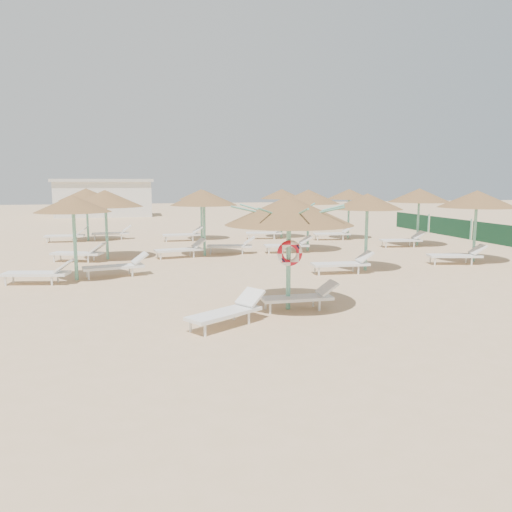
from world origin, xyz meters
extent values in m
plane|color=tan|center=(0.00, 0.00, 0.00)|extent=(120.00, 120.00, 0.00)
cylinder|color=#6DBDA0|center=(0.47, 0.38, 1.14)|extent=(0.11, 0.11, 2.28)
cone|color=brown|center=(0.47, 0.38, 2.38)|extent=(3.04, 3.04, 0.68)
cylinder|color=#6DBDA0|center=(0.47, 0.38, 2.13)|extent=(0.20, 0.20, 0.12)
cylinder|color=#6DBDA0|center=(1.16, 0.38, 2.33)|extent=(1.37, 0.04, 0.35)
cylinder|color=#6DBDA0|center=(0.96, 0.87, 2.33)|extent=(1.00, 1.00, 0.35)
cylinder|color=#6DBDA0|center=(0.47, 1.08, 2.33)|extent=(0.04, 1.37, 0.35)
cylinder|color=#6DBDA0|center=(-0.03, 0.87, 2.33)|extent=(1.00, 1.00, 0.35)
cylinder|color=#6DBDA0|center=(-0.23, 0.38, 2.33)|extent=(1.37, 0.04, 0.35)
cylinder|color=#6DBDA0|center=(-0.03, -0.12, 2.33)|extent=(1.00, 1.00, 0.35)
cylinder|color=#6DBDA0|center=(0.47, -0.32, 2.33)|extent=(0.04, 1.37, 0.35)
cylinder|color=#6DBDA0|center=(0.96, -0.12, 2.33)|extent=(1.00, 1.00, 0.35)
torus|color=red|center=(0.47, 0.28, 1.38)|extent=(0.62, 0.15, 0.62)
cylinder|color=white|center=(-1.76, -1.34, 0.13)|extent=(0.06, 0.06, 0.26)
cylinder|color=white|center=(-2.02, -0.96, 0.13)|extent=(0.06, 0.06, 0.26)
cylinder|color=white|center=(-0.73, -0.66, 0.13)|extent=(0.06, 0.06, 0.26)
cylinder|color=white|center=(-0.98, -0.28, 0.13)|extent=(0.06, 0.06, 0.26)
cube|color=white|center=(-1.28, -0.75, 0.29)|extent=(1.77, 1.43, 0.07)
cube|color=white|center=(-0.62, -0.32, 0.51)|extent=(0.67, 0.70, 0.33)
cylinder|color=white|center=(-0.07, 0.03, 0.13)|extent=(0.05, 0.05, 0.25)
cylinder|color=white|center=(-0.07, 0.48, 0.13)|extent=(0.05, 0.05, 0.25)
cylinder|color=white|center=(1.14, 0.03, 0.13)|extent=(0.05, 0.05, 0.25)
cylinder|color=white|center=(1.14, 0.48, 0.13)|extent=(0.05, 0.05, 0.25)
cube|color=white|center=(0.65, 0.26, 0.29)|extent=(1.70, 0.56, 0.07)
cube|color=white|center=(1.41, 0.26, 0.50)|extent=(0.43, 0.54, 0.33)
cylinder|color=#6DBDA0|center=(-4.95, 5.30, 1.15)|extent=(0.11, 0.11, 2.30)
cone|color=brown|center=(-4.95, 5.30, 2.38)|extent=(2.29, 2.29, 0.52)
cylinder|color=#6DBDA0|center=(-4.95, 5.30, 2.15)|extent=(0.20, 0.20, 0.12)
cylinder|color=white|center=(-6.88, 4.81, 0.14)|extent=(0.06, 0.06, 0.28)
cylinder|color=white|center=(-6.78, 5.30, 0.14)|extent=(0.06, 0.06, 0.28)
cylinder|color=white|center=(-5.56, 4.54, 0.14)|extent=(0.06, 0.06, 0.28)
cylinder|color=white|center=(-5.46, 5.03, 0.14)|extent=(0.06, 0.06, 0.28)
cube|color=white|center=(-6.05, 4.90, 0.32)|extent=(1.98, 0.98, 0.08)
cube|color=white|center=(-5.21, 4.73, 0.56)|extent=(0.59, 0.68, 0.36)
cylinder|color=white|center=(-4.58, 5.19, 0.14)|extent=(0.06, 0.06, 0.28)
cylinder|color=white|center=(-4.68, 5.68, 0.14)|extent=(0.06, 0.06, 0.28)
cylinder|color=white|center=(-3.26, 5.46, 0.14)|extent=(0.06, 0.06, 0.28)
cylinder|color=white|center=(-3.36, 5.95, 0.14)|extent=(0.06, 0.06, 0.28)
cube|color=white|center=(-3.85, 5.60, 0.32)|extent=(1.98, 0.98, 0.08)
cube|color=white|center=(-3.01, 5.76, 0.56)|extent=(0.59, 0.68, 0.36)
cylinder|color=#6DBDA0|center=(-4.27, 9.47, 1.15)|extent=(0.11, 0.11, 2.30)
cone|color=brown|center=(-4.27, 9.47, 2.40)|extent=(2.89, 2.89, 0.65)
cylinder|color=#6DBDA0|center=(-4.27, 9.47, 2.15)|extent=(0.20, 0.20, 0.12)
cylinder|color=white|center=(-6.20, 9.09, 0.14)|extent=(0.06, 0.06, 0.28)
cylinder|color=white|center=(-6.04, 9.56, 0.14)|extent=(0.06, 0.06, 0.28)
cylinder|color=white|center=(-4.93, 8.65, 0.14)|extent=(0.06, 0.06, 0.28)
cylinder|color=white|center=(-4.76, 9.13, 0.14)|extent=(0.06, 0.06, 0.28)
cube|color=white|center=(-5.37, 9.07, 0.32)|extent=(2.00, 1.20, 0.08)
cube|color=white|center=(-4.56, 8.79, 0.56)|extent=(0.65, 0.72, 0.36)
cylinder|color=#6DBDA0|center=(-5.64, 16.16, 1.15)|extent=(0.11, 0.11, 2.30)
cone|color=brown|center=(-5.64, 16.16, 2.39)|extent=(2.75, 2.75, 0.62)
cylinder|color=#6DBDA0|center=(-5.64, 16.16, 2.15)|extent=(0.20, 0.20, 0.12)
cylinder|color=white|center=(-7.55, 15.55, 0.14)|extent=(0.06, 0.06, 0.28)
cylinder|color=white|center=(-7.52, 16.05, 0.14)|extent=(0.06, 0.06, 0.28)
cylinder|color=white|center=(-6.20, 15.49, 0.14)|extent=(0.06, 0.06, 0.28)
cylinder|color=white|center=(-6.18, 15.99, 0.14)|extent=(0.06, 0.06, 0.28)
cube|color=white|center=(-6.74, 15.76, 0.32)|extent=(1.93, 0.71, 0.08)
cube|color=white|center=(-5.89, 15.72, 0.56)|extent=(0.51, 0.62, 0.36)
cylinder|color=white|center=(-5.32, 16.17, 0.14)|extent=(0.06, 0.06, 0.28)
cylinder|color=white|center=(-5.35, 16.67, 0.14)|extent=(0.06, 0.06, 0.28)
cylinder|color=white|center=(-3.98, 16.24, 0.14)|extent=(0.06, 0.06, 0.28)
cylinder|color=white|center=(-4.00, 16.74, 0.14)|extent=(0.06, 0.06, 0.28)
cube|color=white|center=(-4.54, 16.46, 0.32)|extent=(1.93, 0.71, 0.08)
cube|color=white|center=(-3.69, 16.50, 0.56)|extent=(0.51, 0.62, 0.36)
cylinder|color=#6DBDA0|center=(-0.40, 9.60, 1.15)|extent=(0.11, 0.11, 2.30)
cone|color=brown|center=(-0.40, 9.60, 2.39)|extent=(2.76, 2.76, 0.62)
cylinder|color=#6DBDA0|center=(-0.40, 9.60, 2.15)|extent=(0.20, 0.20, 0.12)
cylinder|color=white|center=(-2.23, 8.79, 0.14)|extent=(0.06, 0.06, 0.28)
cylinder|color=white|center=(-2.33, 9.28, 0.14)|extent=(0.06, 0.06, 0.28)
cylinder|color=white|center=(-0.91, 9.06, 0.14)|extent=(0.06, 0.06, 0.28)
cylinder|color=white|center=(-1.01, 9.55, 0.14)|extent=(0.06, 0.06, 0.28)
cube|color=white|center=(-1.50, 9.20, 0.32)|extent=(1.99, 0.99, 0.08)
cube|color=white|center=(-0.66, 9.37, 0.56)|extent=(0.60, 0.69, 0.36)
cylinder|color=white|center=(-0.13, 9.81, 0.14)|extent=(0.06, 0.06, 0.28)
cylinder|color=white|center=(-0.03, 10.30, 0.14)|extent=(0.06, 0.06, 0.28)
cylinder|color=white|center=(1.19, 9.54, 0.14)|extent=(0.06, 0.06, 0.28)
cylinder|color=white|center=(1.29, 10.03, 0.14)|extent=(0.06, 0.06, 0.28)
cube|color=white|center=(0.70, 9.90, 0.32)|extent=(1.99, 0.99, 0.08)
cube|color=white|center=(1.54, 9.73, 0.56)|extent=(0.60, 0.69, 0.36)
cylinder|color=#6DBDA0|center=(0.17, 15.33, 1.15)|extent=(0.11, 0.11, 2.30)
cone|color=brown|center=(0.17, 15.33, 2.38)|extent=(2.33, 2.33, 0.52)
cylinder|color=#6DBDA0|center=(0.17, 15.33, 2.15)|extent=(0.20, 0.20, 0.12)
cylinder|color=white|center=(-1.71, 14.64, 0.14)|extent=(0.06, 0.06, 0.28)
cylinder|color=white|center=(-1.74, 15.14, 0.14)|extent=(0.06, 0.06, 0.28)
cylinder|color=white|center=(-0.37, 14.71, 0.14)|extent=(0.06, 0.06, 0.28)
cylinder|color=white|center=(-0.39, 15.21, 0.14)|extent=(0.06, 0.06, 0.28)
cube|color=white|center=(-0.93, 14.93, 0.32)|extent=(1.93, 0.73, 0.08)
cube|color=white|center=(-0.08, 14.98, 0.56)|extent=(0.52, 0.63, 0.36)
cylinder|color=#6DBDA0|center=(4.60, 4.87, 1.15)|extent=(0.11, 0.11, 2.30)
cone|color=brown|center=(4.60, 4.87, 2.38)|extent=(2.39, 2.39, 0.54)
cylinder|color=#6DBDA0|center=(4.60, 4.87, 2.15)|extent=(0.20, 0.20, 0.12)
cylinder|color=white|center=(2.68, 4.27, 0.14)|extent=(0.06, 0.06, 0.28)
cylinder|color=white|center=(2.71, 4.77, 0.14)|extent=(0.06, 0.06, 0.28)
cylinder|color=white|center=(4.03, 4.19, 0.14)|extent=(0.06, 0.06, 0.28)
cylinder|color=white|center=(4.06, 4.69, 0.14)|extent=(0.06, 0.06, 0.28)
cube|color=white|center=(3.50, 4.47, 0.32)|extent=(1.94, 0.74, 0.08)
cube|color=white|center=(4.34, 4.42, 0.56)|extent=(0.52, 0.63, 0.36)
cylinder|color=#6DBDA0|center=(4.23, 9.97, 1.15)|extent=(0.11, 0.11, 2.30)
cone|color=brown|center=(4.23, 9.97, 2.39)|extent=(2.75, 2.75, 0.62)
cylinder|color=#6DBDA0|center=(4.23, 9.97, 2.15)|extent=(0.20, 0.20, 0.12)
cylinder|color=white|center=(2.31, 9.39, 0.14)|extent=(0.06, 0.06, 0.28)
cylinder|color=white|center=(2.36, 9.89, 0.14)|extent=(0.06, 0.06, 0.28)
cylinder|color=white|center=(3.66, 9.27, 0.14)|extent=(0.06, 0.06, 0.28)
cylinder|color=white|center=(3.70, 9.77, 0.14)|extent=(0.06, 0.06, 0.28)
cube|color=white|center=(3.13, 9.57, 0.32)|extent=(1.95, 0.79, 0.08)
cube|color=white|center=(3.98, 9.49, 0.56)|extent=(0.54, 0.64, 0.36)
cylinder|color=#6DBDA0|center=(4.54, 15.31, 1.15)|extent=(0.11, 0.11, 2.30)
cone|color=brown|center=(4.54, 15.31, 2.38)|extent=(2.31, 2.31, 0.52)
cylinder|color=#6DBDA0|center=(4.54, 15.31, 2.15)|extent=(0.20, 0.20, 0.12)
cylinder|color=white|center=(2.61, 14.82, 0.14)|extent=(0.06, 0.06, 0.28)
cylinder|color=white|center=(2.71, 15.31, 0.14)|extent=(0.06, 0.06, 0.28)
cylinder|color=white|center=(3.93, 14.56, 0.14)|extent=(0.06, 0.06, 0.28)
cylinder|color=white|center=(4.03, 15.05, 0.14)|extent=(0.06, 0.06, 0.28)
cube|color=white|center=(3.44, 14.91, 0.32)|extent=(1.98, 0.98, 0.08)
cube|color=white|center=(4.28, 14.75, 0.56)|extent=(0.59, 0.68, 0.36)
cylinder|color=#6DBDA0|center=(9.46, 5.69, 1.15)|extent=(0.11, 0.11, 2.30)
cone|color=brown|center=(9.46, 5.69, 2.40)|extent=(2.87, 2.87, 0.65)
cylinder|color=#6DBDA0|center=(9.46, 5.69, 2.15)|extent=(0.20, 0.20, 0.12)
cylinder|color=white|center=(7.53, 5.23, 0.14)|extent=(0.06, 0.06, 0.28)
cylinder|color=white|center=(7.64, 5.72, 0.14)|extent=(0.06, 0.06, 0.28)
cylinder|color=white|center=(8.84, 4.93, 0.14)|extent=(0.06, 0.06, 0.28)
cylinder|color=white|center=(8.96, 5.41, 0.14)|extent=(0.06, 0.06, 0.28)
cube|color=white|center=(8.36, 5.29, 0.32)|extent=(1.99, 1.03, 0.08)
cube|color=white|center=(9.19, 5.10, 0.56)|extent=(0.61, 0.69, 0.36)
cylinder|color=#6DBDA0|center=(9.99, 10.60, 1.15)|extent=(0.11, 0.11, 2.30)
cone|color=brown|center=(9.99, 10.60, 2.40)|extent=(2.89, 2.89, 0.65)
cylinder|color=#6DBDA0|center=(9.99, 10.60, 2.15)|extent=(0.20, 0.20, 0.12)
cylinder|color=white|center=(8.06, 10.04, 0.14)|extent=(0.06, 0.06, 0.28)
cylinder|color=white|center=(8.12, 10.54, 0.14)|extent=(0.06, 0.06, 0.28)
cylinder|color=white|center=(9.40, 9.88, 0.14)|extent=(0.06, 0.06, 0.28)
cylinder|color=white|center=(9.46, 10.38, 0.14)|extent=(0.06, 0.06, 0.28)
cube|color=white|center=(8.89, 10.20, 0.32)|extent=(1.96, 0.84, 0.08)
cube|color=white|center=(9.73, 10.10, 0.56)|extent=(0.55, 0.65, 0.36)
cylinder|color=#6DBDA0|center=(7.90, 14.04, 1.15)|extent=(0.11, 0.11, 2.30)
cone|color=brown|center=(7.90, 14.04, 2.38)|extent=(2.39, 2.39, 0.54)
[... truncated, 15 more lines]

